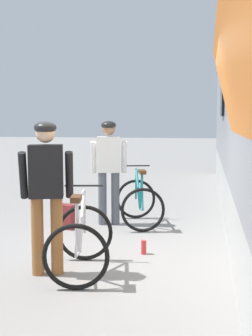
{
  "coord_description": "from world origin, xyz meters",
  "views": [
    {
      "loc": [
        1.18,
        -5.42,
        1.77
      ],
      "look_at": [
        -0.03,
        1.31,
        1.05
      ],
      "focal_mm": 48.28,
      "sensor_mm": 36.0,
      "label": 1
    }
  ],
  "objects": [
    {
      "name": "cyclist_near_in_dark",
      "position": [
        -0.61,
        -0.58,
        1.05
      ],
      "size": [
        0.66,
        0.42,
        1.76
      ],
      "color": "#935B2D",
      "rests_on": "ground"
    },
    {
      "name": "ground_plane",
      "position": [
        0.0,
        0.0,
        0.0
      ],
      "size": [
        80.0,
        80.0,
        0.0
      ],
      "primitive_type": "plane",
      "color": "gray"
    },
    {
      "name": "cyclist_far_in_white",
      "position": [
        -0.45,
        2.0,
        1.05
      ],
      "size": [
        0.65,
        0.39,
        1.76
      ],
      "color": "#4C515B",
      "rests_on": "ground"
    },
    {
      "name": "water_bottle_near_the_bikes",
      "position": [
        0.38,
        0.39,
        0.09
      ],
      "size": [
        0.07,
        0.07,
        0.19
      ],
      "primitive_type": "cylinder",
      "color": "red",
      "rests_on": "ground"
    },
    {
      "name": "backpack_on_platform",
      "position": [
        -1.06,
        1.58,
        0.2
      ],
      "size": [
        0.32,
        0.26,
        0.4
      ],
      "primitive_type": "cube",
      "rotation": [
        0.0,
        0.0,
        -0.31
      ],
      "color": "maroon",
      "rests_on": "ground"
    },
    {
      "name": "bicycle_near_silver",
      "position": [
        -0.23,
        -0.51,
        0.4
      ],
      "size": [
        0.89,
        1.18,
        0.99
      ],
      "color": "black",
      "rests_on": "ground"
    },
    {
      "name": "bicycle_far_teal",
      "position": [
        0.07,
        2.06,
        0.4
      ],
      "size": [
        0.97,
        1.22,
        0.99
      ],
      "color": "black",
      "rests_on": "ground"
    }
  ]
}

